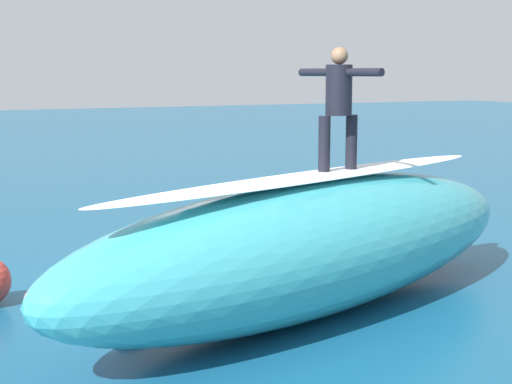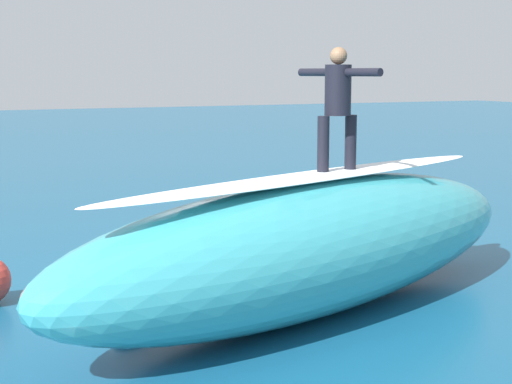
# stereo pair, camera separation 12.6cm
# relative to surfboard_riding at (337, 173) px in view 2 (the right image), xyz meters

# --- Properties ---
(ground_plane) EXTENTS (120.00, 120.00, 0.00)m
(ground_plane) POSITION_rel_surfboard_riding_xyz_m (0.98, -1.97, -1.90)
(ground_plane) COLOR #145175
(wave_crest) EXTENTS (9.08, 4.84, 1.86)m
(wave_crest) POSITION_rel_surfboard_riding_xyz_m (0.43, 0.14, -0.97)
(wave_crest) COLOR teal
(wave_crest) RESTS_ON ground_plane
(wave_foam_lip) EXTENTS (7.37, 3.04, 0.08)m
(wave_foam_lip) POSITION_rel_surfboard_riding_xyz_m (0.43, 0.14, 0.00)
(wave_foam_lip) COLOR white
(wave_foam_lip) RESTS_ON wave_crest
(surfboard_riding) EXTENTS (1.92, 0.80, 0.08)m
(surfboard_riding) POSITION_rel_surfboard_riding_xyz_m (0.00, 0.00, 0.00)
(surfboard_riding) COLOR yellow
(surfboard_riding) RESTS_ON wave_crest
(surfer_riding) EXTENTS (0.67, 1.61, 1.71)m
(surfer_riding) POSITION_rel_surfboard_riding_xyz_m (-0.00, -0.00, 1.03)
(surfer_riding) COLOR black
(surfer_riding) RESTS_ON surfboard_riding
(surfboard_paddling) EXTENTS (0.87, 1.98, 0.07)m
(surfboard_paddling) POSITION_rel_surfboard_riding_xyz_m (0.84, -3.41, -1.86)
(surfboard_paddling) COLOR #EAE5C6
(surfboard_paddling) RESTS_ON ground_plane
(surfer_paddling) EXTENTS (0.54, 1.63, 0.29)m
(surfer_paddling) POSITION_rel_surfboard_riding_xyz_m (0.87, -3.53, -1.70)
(surfer_paddling) COLOR black
(surfer_paddling) RESTS_ON surfboard_paddling
(foam_patch_near) EXTENTS (0.87, 0.58, 0.15)m
(foam_patch_near) POSITION_rel_surfboard_riding_xyz_m (1.53, -4.92, -1.82)
(foam_patch_near) COLOR white
(foam_patch_near) RESTS_ON ground_plane
(foam_patch_far) EXTENTS (1.11, 1.17, 0.15)m
(foam_patch_far) POSITION_rel_surfboard_riding_xyz_m (2.99, -0.08, -1.82)
(foam_patch_far) COLOR white
(foam_patch_far) RESTS_ON ground_plane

